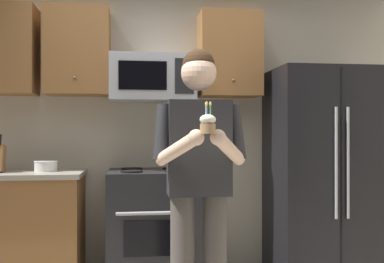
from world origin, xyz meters
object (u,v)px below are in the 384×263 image
object	(u,v)px
bowl_large_white	(46,166)
cupcake	(208,123)
microwave	(153,78)
refrigerator	(323,171)
person	(199,173)
oven_range	(153,224)

from	to	relation	value
bowl_large_white	cupcake	bearing A→B (deg)	-52.61
microwave	refrigerator	bearing A→B (deg)	-6.03
refrigerator	bowl_large_white	world-z (taller)	refrigerator
microwave	refrigerator	world-z (taller)	microwave
refrigerator	bowl_large_white	size ratio (longest dim) A/B	9.44
microwave	cupcake	size ratio (longest dim) A/B	4.26
refrigerator	person	world-z (taller)	refrigerator
oven_range	refrigerator	distance (m)	1.56
refrigerator	person	xyz separation A→B (m)	(-1.27, -1.07, 0.10)
oven_range	bowl_large_white	distance (m)	1.03
bowl_large_white	cupcake	xyz separation A→B (m)	(1.13, -1.47, 0.33)
microwave	bowl_large_white	size ratio (longest dim) A/B	3.88
oven_range	bowl_large_white	world-z (taller)	bowl_large_white
microwave	refrigerator	distance (m)	1.72
person	cupcake	distance (m)	0.44
oven_range	microwave	distance (m)	1.26
person	cupcake	world-z (taller)	person
oven_range	cupcake	xyz separation A→B (m)	(0.23, -1.44, 0.83)
microwave	oven_range	bearing A→B (deg)	-90.02
person	oven_range	bearing A→B (deg)	101.86
person	microwave	bearing A→B (deg)	100.73
bowl_large_white	person	size ratio (longest dim) A/B	0.11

